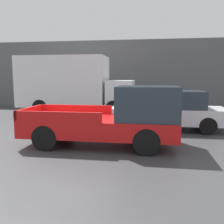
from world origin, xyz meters
name	(u,v)px	position (x,y,z in m)	size (l,w,h in m)	color
ground_plane	(70,143)	(0.00, 0.00, 0.00)	(60.00, 60.00, 0.00)	#3D3D3F
building_wall	(114,74)	(0.00, 10.19, 2.46)	(28.00, 0.15, 4.91)	#56565B
pickup_truck	(116,118)	(1.61, -0.11, 0.93)	(5.04, 1.98, 1.98)	red
car	(169,110)	(3.53, 2.93, 0.85)	(4.89, 1.96, 1.69)	silver
delivery_truck	(71,84)	(-2.22, 7.01, 1.87)	(7.09, 2.55, 3.53)	white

